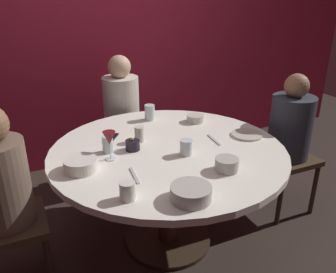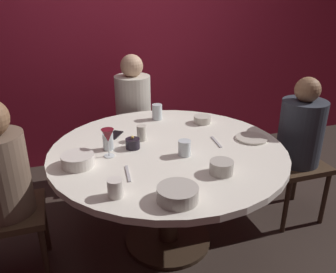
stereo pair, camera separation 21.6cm
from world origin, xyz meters
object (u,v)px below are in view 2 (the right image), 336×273
(cup_by_left_diner, at_px, (184,148))
(cell_phone, at_px, (115,135))
(dinner_plate, at_px, (251,138))
(seated_diner_back, at_px, (133,105))
(cup_center_front, at_px, (142,133))
(cup_near_candle, at_px, (157,112))
(bowl_salad_center, at_px, (202,119))
(bowl_serving_large, at_px, (221,167))
(wine_glass, at_px, (108,136))
(bowl_small_white, at_px, (78,160))
(cup_far_edge, at_px, (115,188))
(seated_diner_left, at_px, (1,174))
(candle_holder, at_px, (133,143))
(dining_table, at_px, (168,166))
(bowl_sauce_side, at_px, (178,194))
(seated_diner_right, at_px, (300,135))
(cup_by_right_diner, at_px, (108,141))

(cup_by_left_diner, bearing_deg, cell_phone, 128.27)
(dinner_plate, height_order, cell_phone, dinner_plate)
(seated_diner_back, height_order, cup_center_front, seated_diner_back)
(cell_phone, distance_m, cup_near_candle, 0.43)
(bowl_salad_center, bearing_deg, bowl_serving_large, -105.70)
(cell_phone, relative_size, cup_near_candle, 1.18)
(wine_glass, distance_m, bowl_small_white, 0.22)
(cup_far_edge, bearing_deg, cup_center_front, 65.15)
(cell_phone, bearing_deg, seated_diner_left, -120.68)
(cup_near_candle, bearing_deg, candle_holder, -122.92)
(bowl_small_white, relative_size, cup_near_candle, 1.59)
(seated_diner_left, height_order, seated_diner_back, seated_diner_back)
(dining_table, distance_m, wine_glass, 0.45)
(dining_table, bearing_deg, bowl_sauce_side, -103.77)
(seated_diner_back, height_order, cell_phone, seated_diner_back)
(seated_diner_right, bearing_deg, cup_by_right_diner, -4.20)
(cell_phone, bearing_deg, cup_center_front, -5.71)
(dining_table, height_order, cup_center_front, cup_center_front)
(bowl_salad_center, xyz_separation_m, cup_near_candle, (-0.30, 0.18, 0.03))
(cell_phone, xyz_separation_m, cup_near_candle, (0.37, 0.22, 0.06))
(seated_diner_right, xyz_separation_m, wine_glass, (-1.38, 0.00, 0.17))
(cell_phone, bearing_deg, dining_table, -12.31)
(wine_glass, xyz_separation_m, cup_near_candle, (0.46, 0.52, -0.07))
(cup_by_left_diner, xyz_separation_m, cup_center_front, (-0.19, 0.30, 0.00))
(wine_glass, relative_size, bowl_small_white, 0.93)
(wine_glass, distance_m, cup_near_candle, 0.70)
(cell_phone, bearing_deg, bowl_serving_large, -21.89)
(candle_holder, bearing_deg, dining_table, -18.16)
(seated_diner_back, relative_size, cup_by_right_diner, 10.79)
(bowl_small_white, bearing_deg, seated_diner_back, 61.90)
(dinner_plate, xyz_separation_m, cup_by_right_diner, (-0.94, 0.14, 0.05))
(dinner_plate, bearing_deg, seated_diner_left, 178.49)
(dining_table, bearing_deg, seated_diner_right, 0.00)
(bowl_small_white, xyz_separation_m, cup_near_candle, (0.65, 0.59, 0.02))
(cell_phone, height_order, bowl_small_white, bowl_small_white)
(cup_near_candle, distance_m, cup_center_front, 0.41)
(bowl_small_white, height_order, cup_near_candle, cup_near_candle)
(candle_holder, bearing_deg, seated_diner_left, -174.84)
(dinner_plate, height_order, bowl_serving_large, bowl_serving_large)
(seated_diner_left, xyz_separation_m, bowl_small_white, (0.42, -0.06, 0.05))
(cell_phone, xyz_separation_m, bowl_serving_large, (0.46, -0.71, 0.03))
(seated_diner_left, xyz_separation_m, bowl_salad_center, (1.37, 0.35, 0.04))
(candle_holder, height_order, cup_center_front, cup_center_front)
(dining_table, height_order, seated_diner_back, seated_diner_back)
(dining_table, bearing_deg, candle_holder, 161.84)
(cup_by_right_diner, bearing_deg, seated_diner_left, -170.77)
(cup_by_right_diner, bearing_deg, dining_table, -15.57)
(bowl_serving_large, relative_size, bowl_salad_center, 1.02)
(bowl_small_white, distance_m, cup_by_right_diner, 0.26)
(bowl_serving_large, relative_size, cup_center_front, 1.28)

